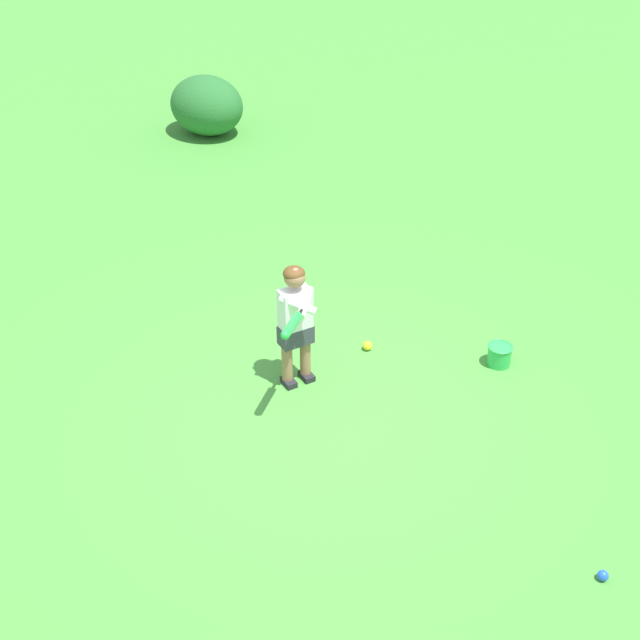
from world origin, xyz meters
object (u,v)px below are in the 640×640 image
(play_ball_near_batter, at_px, (368,346))
(play_ball_behind_batter, at_px, (603,576))
(toy_bucket, at_px, (499,355))
(child_batter, at_px, (296,317))

(play_ball_near_batter, height_order, play_ball_behind_batter, play_ball_near_batter)
(play_ball_behind_batter, relative_size, toy_bucket, 0.33)
(play_ball_near_batter, distance_m, play_ball_behind_batter, 2.86)
(child_batter, bearing_deg, play_ball_near_batter, 78.01)
(play_ball_near_batter, distance_m, toy_bucket, 1.13)
(play_ball_behind_batter, distance_m, toy_bucket, 2.31)
(play_ball_near_batter, xyz_separation_m, toy_bucket, (0.98, 0.56, 0.06))
(child_batter, relative_size, play_ball_behind_batter, 14.96)
(play_ball_near_batter, height_order, toy_bucket, toy_bucket)
(play_ball_near_batter, xyz_separation_m, play_ball_behind_batter, (2.67, -1.01, -0.01))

